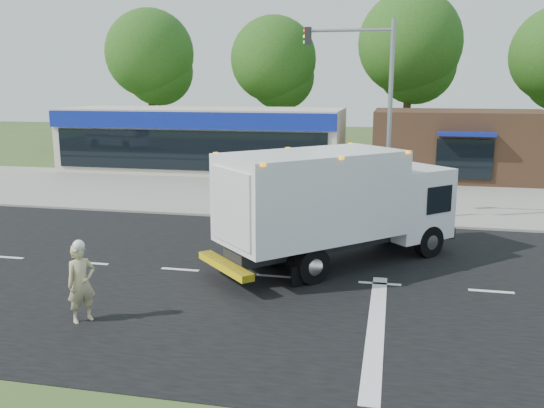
{
  "coord_description": "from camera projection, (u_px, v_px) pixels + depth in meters",
  "views": [
    {
      "loc": [
        3.25,
        -15.79,
        5.59
      ],
      "look_at": [
        -0.61,
        2.26,
        1.7
      ],
      "focal_mm": 38.0,
      "sensor_mm": 36.0,
      "label": 1
    }
  ],
  "objects": [
    {
      "name": "road_asphalt",
      "position": [
        276.0,
        277.0,
        16.93
      ],
      "size": [
        60.0,
        14.0,
        0.02
      ],
      "primitive_type": "cube",
      "color": "black",
      "rests_on": "ground"
    },
    {
      "name": "ems_box_truck",
      "position": [
        336.0,
        199.0,
        17.71
      ],
      "size": [
        7.6,
        7.46,
        3.61
      ],
      "rotation": [
        0.0,
        0.0,
        0.77
      ],
      "color": "black",
      "rests_on": "ground"
    },
    {
      "name": "retail_strip_mall",
      "position": [
        203.0,
        139.0,
        37.43
      ],
      "size": [
        18.0,
        6.2,
        4.0
      ],
      "color": "beige",
      "rests_on": "ground"
    },
    {
      "name": "background_trees",
      "position": [
        342.0,
        58.0,
        42.53
      ],
      "size": [
        36.77,
        7.39,
        12.1
      ],
      "color": "#332114",
      "rests_on": "ground"
    },
    {
      "name": "lane_markings",
      "position": [
        316.0,
        296.0,
        15.36
      ],
      "size": [
        55.2,
        7.0,
        0.01
      ],
      "color": "silver",
      "rests_on": "road_asphalt"
    },
    {
      "name": "ground",
      "position": [
        276.0,
        277.0,
        16.93
      ],
      "size": [
        120.0,
        120.0,
        0.0
      ],
      "primitive_type": "plane",
      "color": "#385123",
      "rests_on": "ground"
    },
    {
      "name": "parking_apron",
      "position": [
        330.0,
        191.0,
        30.32
      ],
      "size": [
        60.0,
        9.0,
        0.02
      ],
      "primitive_type": "cube",
      "color": "gray",
      "rests_on": "ground"
    },
    {
      "name": "traffic_signal_pole",
      "position": [
        374.0,
        100.0,
        22.7
      ],
      "size": [
        3.51,
        0.25,
        8.0
      ],
      "color": "gray",
      "rests_on": "ground"
    },
    {
      "name": "emergency_worker",
      "position": [
        81.0,
        282.0,
        13.59
      ],
      "size": [
        0.78,
        0.83,
        2.02
      ],
      "rotation": [
        0.0,
        0.0,
        0.92
      ],
      "color": "tan",
      "rests_on": "ground"
    },
    {
      "name": "sidewalk",
      "position": [
        315.0,
        214.0,
        24.76
      ],
      "size": [
        60.0,
        2.4,
        0.12
      ],
      "primitive_type": "cube",
      "color": "gray",
      "rests_on": "ground"
    },
    {
      "name": "brown_storefront",
      "position": [
        459.0,
        145.0,
        34.2
      ],
      "size": [
        10.0,
        6.7,
        4.0
      ],
      "color": "#382316",
      "rests_on": "ground"
    }
  ]
}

